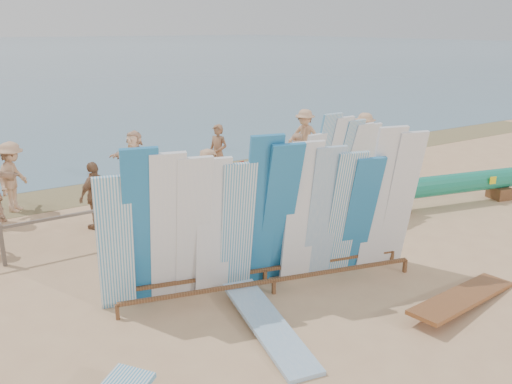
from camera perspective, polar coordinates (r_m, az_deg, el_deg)
ground at (r=10.59m, az=-0.17°, el=-8.54°), size 160.00×160.00×0.00m
wet_sand_strip at (r=16.73m, az=-13.59°, el=0.71°), size 40.00×2.60×0.01m
fence at (r=12.81m, az=-7.43°, el=-1.02°), size 12.08×0.08×0.90m
main_surfboard_rack at (r=9.52m, az=1.50°, el=-3.01°), size 5.84×2.02×2.92m
side_surfboard_rack at (r=13.38m, az=8.59°, el=2.28°), size 2.36×0.82×2.69m
outrigger_canoe at (r=15.22m, az=19.94°, el=0.68°), size 5.99×1.81×0.86m
vendor_table at (r=12.52m, az=7.02°, el=-2.87°), size 0.78×0.56×1.01m
flat_board_b at (r=8.77m, az=1.25°, el=-14.40°), size 1.03×2.76×0.24m
flat_board_c at (r=10.13m, az=20.89°, el=-11.02°), size 2.75×0.98×0.28m
beach_chair_left at (r=13.82m, az=-5.01°, el=-1.15°), size 0.61×0.63×0.93m
beach_chair_right at (r=14.22m, az=-3.52°, el=-0.71°), size 0.69×0.71×0.83m
stroller at (r=14.22m, az=-0.91°, el=0.25°), size 0.78×0.96×1.14m
beachgoer_6 at (r=13.66m, az=-5.01°, el=1.13°), size 0.82×0.40×1.68m
beachgoer_extra_0 at (r=18.48m, az=11.30°, el=5.34°), size 1.15×1.22×1.85m
beachgoer_7 at (r=16.44m, az=-4.01°, el=4.06°), size 0.59×0.74×1.77m
beachgoer_8 at (r=15.65m, az=4.51°, el=3.19°), size 0.90×0.64×1.67m
beachgoer_3 at (r=15.06m, az=-24.24°, el=1.45°), size 1.08×1.24×1.82m
beachgoer_10 at (r=17.29m, az=11.42°, el=4.32°), size 0.90×1.08×1.72m
beachgoer_4 at (r=13.13m, az=-16.52°, el=-0.34°), size 1.03×0.79×1.61m
beachgoer_5 at (r=16.12m, az=-12.60°, el=3.33°), size 1.28×1.63×1.72m
beachgoer_9 at (r=18.78m, az=5.14°, el=5.84°), size 1.05×1.30×1.88m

